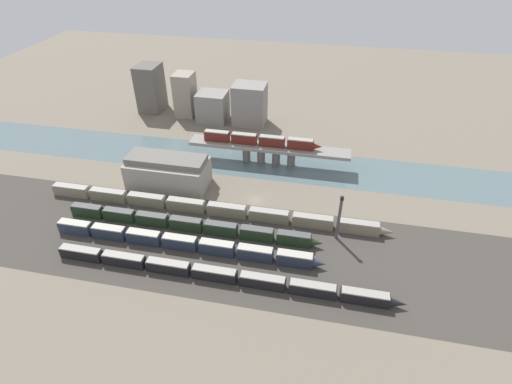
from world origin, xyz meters
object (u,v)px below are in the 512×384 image
Objects in this scene: train_yard_near at (220,275)px; warehouse_building at (168,172)px; train_yard_outer at (211,208)px; signal_tower at (339,218)px; train_on_bridge at (261,140)px; train_yard_mid at (184,243)px; train_yard_far at (190,225)px.

warehouse_building is at bearing 126.87° from train_yard_near.
train_yard_near is at bearing -53.13° from warehouse_building.
warehouse_building is (-30.34, 40.45, 3.77)m from train_yard_near.
warehouse_building reaches higher than train_yard_outer.
train_yard_outer is 7.39× the size of signal_tower.
signal_tower is (31.24, -39.04, -2.16)m from train_on_bridge.
warehouse_building is at bearing 118.46° from train_yard_mid.
signal_tower is (43.94, 13.63, 5.69)m from train_yard_mid.
train_yard_mid is at bearing -99.18° from train_yard_outer.
train_yard_near is 3.39× the size of warehouse_building.
train_yard_near is 38.68m from signal_tower.
train_yard_mid is (-13.67, 9.70, 0.24)m from train_yard_near.
train_yard_outer is at bearing -105.73° from train_on_bridge.
train_on_bridge is at bearing 36.73° from warehouse_building.
train_on_bridge reaches higher than train_yard_mid.
signal_tower reaches higher than warehouse_building.
train_yard_far reaches higher than train_yard_outer.
train_yard_far reaches higher than train_yard_near.
train_yard_near is 50.70m from warehouse_building.
train_on_bridge is at bearing 76.44° from train_yard_mid.
train_yard_outer is at bearing 174.30° from signal_tower.
signal_tower is (60.61, -17.12, 2.16)m from warehouse_building.
train_yard_mid is at bearing 144.65° from train_yard_near.
warehouse_building reaches higher than train_yard_near.
train_on_bridge is 54.75m from train_yard_mid.
train_yard_near is 6.14× the size of signal_tower.
train_on_bridge is at bearing 90.88° from train_yard_near.
signal_tower is at bearing -5.70° from train_yard_outer.
train_yard_far is at bearing -107.28° from train_on_bridge.
train_yard_near is at bearing -142.38° from signal_tower.
train_yard_outer is 23.75m from warehouse_building.
train_yard_far is (-13.80, -44.36, -7.86)m from train_on_bridge.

